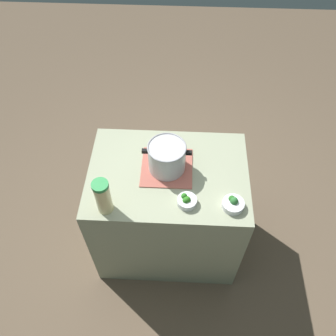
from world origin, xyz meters
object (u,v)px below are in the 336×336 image
Objects in this scene: lemonade_pitcher at (103,197)px; broccoli_bowl_center at (233,204)px; broccoli_bowl_front at (187,201)px; cooking_pot at (167,157)px.

lemonade_pitcher is 1.91× the size of broccoli_bowl_center.
lemonade_pitcher reaches higher than broccoli_bowl_front.
lemonade_pitcher is 0.51m from broccoli_bowl_front.
lemonade_pitcher is (-0.36, -0.33, 0.02)m from cooking_pot.
lemonade_pitcher is 2.13× the size of broccoli_bowl_front.
broccoli_bowl_center is at bearing -1.40° from broccoli_bowl_front.
broccoli_bowl_center is (0.42, -0.28, -0.09)m from cooking_pot.
lemonade_pitcher reaches higher than cooking_pot.
lemonade_pitcher reaches higher than broccoli_bowl_center.
broccoli_bowl_front is 0.28m from broccoli_bowl_center.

